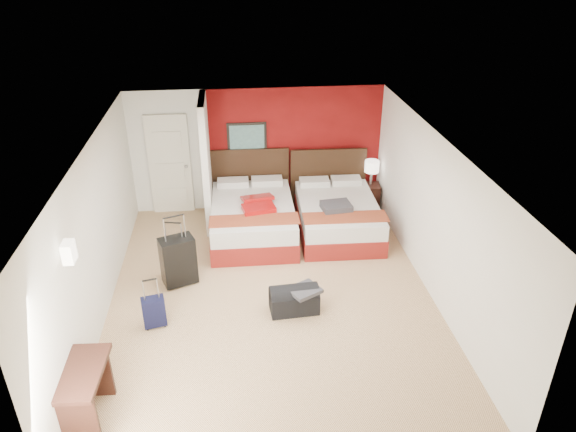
{
  "coord_description": "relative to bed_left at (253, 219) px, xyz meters",
  "views": [
    {
      "loc": [
        -0.5,
        -6.8,
        5.0
      ],
      "look_at": [
        0.35,
        0.8,
        1.0
      ],
      "focal_mm": 33.06,
      "sensor_mm": 36.0,
      "label": 1
    }
  ],
  "objects": [
    {
      "name": "partition_wall",
      "position": [
        -0.82,
        0.6,
        0.92
      ],
      "size": [
        0.12,
        1.2,
        2.5
      ],
      "primitive_type": "cube",
      "color": "silver",
      "rests_on": "ground"
    },
    {
      "name": "suitcase_charcoal",
      "position": [
        -1.31,
        -1.37,
        -0.0
      ],
      "size": [
        0.49,
        0.36,
        0.65
      ],
      "primitive_type": "cube",
      "rotation": [
        0.0,
        0.0,
        -0.22
      ],
      "color": "black",
      "rests_on": "ground"
    },
    {
      "name": "red_accent_panel",
      "position": [
        0.93,
        1.22,
        0.92
      ],
      "size": [
        3.5,
        0.04,
        2.5
      ],
      "primitive_type": "cube",
      "color": "maroon",
      "rests_on": "ground"
    },
    {
      "name": "ground",
      "position": [
        0.18,
        -2.01,
        -0.33
      ],
      "size": [
        6.5,
        6.5,
        0.0
      ],
      "primitive_type": "plane",
      "color": "#DAB586",
      "rests_on": "ground"
    },
    {
      "name": "jacket_bundle",
      "position": [
        1.51,
        -0.35,
        0.36
      ],
      "size": [
        0.56,
        0.47,
        0.12
      ],
      "primitive_type": "cube",
      "rotation": [
        0.0,
        0.0,
        0.11
      ],
      "color": "#3D3C42",
      "rests_on": "bed_right"
    },
    {
      "name": "jacket_draped",
      "position": [
        0.64,
        -2.44,
        0.07
      ],
      "size": [
        0.56,
        0.53,
        0.06
      ],
      "primitive_type": "cube",
      "rotation": [
        0.0,
        0.0,
        0.5
      ],
      "color": "#3E3D43",
      "rests_on": "duffel_bag"
    },
    {
      "name": "red_suitcase_open",
      "position": [
        0.1,
        -0.1,
        0.38
      ],
      "size": [
        0.7,
        0.88,
        0.1
      ],
      "primitive_type": "cube",
      "rotation": [
        0.0,
        0.0,
        0.18
      ],
      "color": "#9D0D0D",
      "rests_on": "bed_left"
    },
    {
      "name": "bed_right",
      "position": [
        1.61,
        -0.05,
        -0.01
      ],
      "size": [
        1.54,
        2.15,
        0.63
      ],
      "primitive_type": "cube",
      "rotation": [
        0.0,
        0.0,
        -0.04
      ],
      "color": "white",
      "rests_on": "ground"
    },
    {
      "name": "table_lamp",
      "position": [
        2.46,
        0.85,
        0.47
      ],
      "size": [
        0.34,
        0.34,
        0.52
      ],
      "primitive_type": "cylinder",
      "rotation": [
        0.0,
        0.0,
        -0.19
      ],
      "color": "white",
      "rests_on": "nightstand"
    },
    {
      "name": "nightstand",
      "position": [
        2.46,
        0.85,
        -0.06
      ],
      "size": [
        0.43,
        0.43,
        0.54
      ],
      "primitive_type": "cube",
      "rotation": [
        0.0,
        0.0,
        -0.12
      ],
      "color": "black",
      "rests_on": "ground"
    },
    {
      "name": "desk",
      "position": [
        -2.11,
        -4.17,
        0.05
      ],
      "size": [
        0.5,
        0.93,
        0.76
      ],
      "primitive_type": "cube",
      "rotation": [
        0.0,
        0.0,
        -0.05
      ],
      "color": "black",
      "rests_on": "ground"
    },
    {
      "name": "entry_door",
      "position": [
        -1.57,
        1.19,
        0.7
      ],
      "size": [
        0.82,
        0.06,
        2.05
      ],
      "primitive_type": "cube",
      "color": "silver",
      "rests_on": "ground"
    },
    {
      "name": "bed_left",
      "position": [
        0.0,
        0.0,
        0.0
      ],
      "size": [
        1.57,
        2.22,
        0.66
      ],
      "primitive_type": "cube",
      "rotation": [
        0.0,
        0.0,
        -0.02
      ],
      "color": "silver",
      "rests_on": "ground"
    },
    {
      "name": "duffel_bag",
      "position": [
        0.49,
        -2.39,
        -0.15
      ],
      "size": [
        0.75,
        0.43,
        0.37
      ],
      "primitive_type": "cube",
      "rotation": [
        0.0,
        0.0,
        0.06
      ],
      "color": "black",
      "rests_on": "ground"
    },
    {
      "name": "suitcase_navy",
      "position": [
        -1.56,
        -2.52,
        -0.11
      ],
      "size": [
        0.36,
        0.26,
        0.45
      ],
      "primitive_type": "cube",
      "rotation": [
        0.0,
        0.0,
        0.21
      ],
      "color": "black",
      "rests_on": "ground"
    },
    {
      "name": "room_walls",
      "position": [
        -1.22,
        -0.59,
        0.93
      ],
      "size": [
        5.02,
        6.52,
        2.5
      ],
      "color": "white",
      "rests_on": "ground"
    },
    {
      "name": "suitcase_black",
      "position": [
        -1.27,
        -1.46,
        0.07
      ],
      "size": [
        0.62,
        0.5,
        0.8
      ],
      "primitive_type": "cube",
      "rotation": [
        0.0,
        0.0,
        0.36
      ],
      "color": "black",
      "rests_on": "ground"
    }
  ]
}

